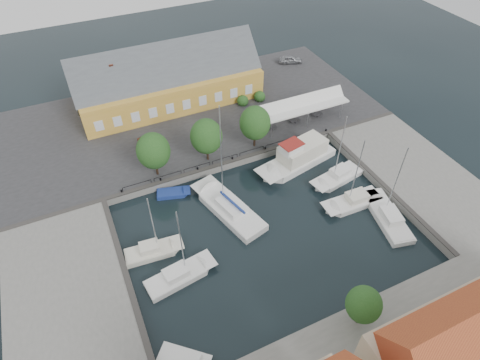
# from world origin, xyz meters

# --- Properties ---
(ground) EXTENTS (140.00, 140.00, 0.00)m
(ground) POSITION_xyz_m (0.00, 0.00, 0.00)
(ground) COLOR black
(ground) RESTS_ON ground
(north_quay) EXTENTS (56.00, 26.00, 1.00)m
(north_quay) POSITION_xyz_m (0.00, 23.00, 0.50)
(north_quay) COLOR #2D2D30
(north_quay) RESTS_ON ground
(west_quay) EXTENTS (12.00, 24.00, 1.00)m
(west_quay) POSITION_xyz_m (-22.00, -2.00, 0.50)
(west_quay) COLOR slate
(west_quay) RESTS_ON ground
(east_quay) EXTENTS (12.00, 24.00, 1.00)m
(east_quay) POSITION_xyz_m (22.00, -2.00, 0.50)
(east_quay) COLOR slate
(east_quay) RESTS_ON ground
(quay_edge_fittings) EXTENTS (56.00, 24.72, 0.40)m
(quay_edge_fittings) POSITION_xyz_m (0.02, 4.75, 1.06)
(quay_edge_fittings) COLOR #383533
(quay_edge_fittings) RESTS_ON north_quay
(warehouse) EXTENTS (28.56, 14.00, 9.55)m
(warehouse) POSITION_xyz_m (-2.60, 28.36, 4.43)
(warehouse) COLOR gold
(warehouse) RESTS_ON north_quay
(tent_canopy) EXTENTS (14.00, 4.00, 2.83)m
(tent_canopy) POSITION_xyz_m (14.00, 14.50, 3.68)
(tent_canopy) COLOR white
(tent_canopy) RESTS_ON north_quay
(quay_trees) EXTENTS (18.20, 4.20, 6.30)m
(quay_trees) POSITION_xyz_m (-2.00, 12.00, 4.88)
(quay_trees) COLOR black
(quay_trees) RESTS_ON north_quay
(car_silver) EXTENTS (4.57, 3.11, 1.44)m
(car_silver) POSITION_xyz_m (21.91, 31.21, 1.72)
(car_silver) COLOR #929398
(car_silver) RESTS_ON north_quay
(car_red) EXTENTS (2.56, 4.50, 1.40)m
(car_red) POSITION_xyz_m (-8.49, 17.38, 1.70)
(car_red) COLOR #531C12
(car_red) RESTS_ON north_quay
(center_sailboat) EXTENTS (6.06, 11.60, 15.09)m
(center_sailboat) POSITION_xyz_m (-2.86, 2.96, 0.36)
(center_sailboat) COLOR white
(center_sailboat) RESTS_ON ground
(trawler) EXTENTS (12.41, 5.93, 5.00)m
(trawler) POSITION_xyz_m (9.27, 7.10, 1.02)
(trawler) COLOR white
(trawler) RESTS_ON ground
(east_boat_a) EXTENTS (7.85, 3.83, 10.83)m
(east_boat_a) POSITION_xyz_m (12.32, 2.19, 0.26)
(east_boat_a) COLOR white
(east_boat_a) RESTS_ON ground
(east_boat_b) EXTENTS (7.94, 2.80, 10.76)m
(east_boat_b) POSITION_xyz_m (11.53, -2.35, 0.26)
(east_boat_b) COLOR white
(east_boat_b) RESTS_ON ground
(east_boat_c) EXTENTS (4.46, 8.88, 10.96)m
(east_boat_c) POSITION_xyz_m (13.65, -6.21, 0.26)
(east_boat_c) COLOR white
(east_boat_c) RESTS_ON ground
(west_boat_b) EXTENTS (6.58, 2.75, 9.05)m
(west_boat_b) POSITION_xyz_m (-12.95, 0.78, 0.26)
(west_boat_b) COLOR silver
(west_boat_b) RESTS_ON ground
(west_boat_c) EXTENTS (7.86, 3.51, 10.41)m
(west_boat_c) POSITION_xyz_m (-11.32, -3.44, 0.26)
(west_boat_c) COLOR white
(west_boat_c) RESTS_ON ground
(launch_sw) EXTENTS (4.71, 4.43, 0.98)m
(launch_sw) POSITION_xyz_m (-13.72, -11.63, 0.09)
(launch_sw) COLOR white
(launch_sw) RESTS_ON ground
(launch_nw) EXTENTS (4.49, 2.81, 0.88)m
(launch_nw) POSITION_xyz_m (-8.14, 8.61, 0.09)
(launch_nw) COLOR navy
(launch_nw) RESTS_ON ground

